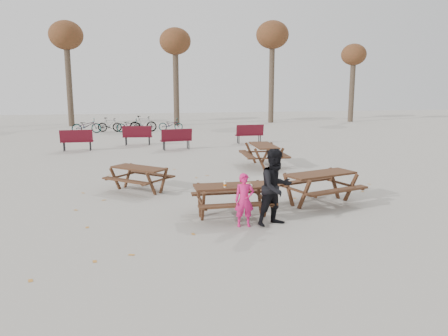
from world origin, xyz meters
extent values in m
plane|color=gray|center=(0.00, 0.00, 0.00)|extent=(80.00, 80.00, 0.00)
cube|color=#351E13|center=(0.00, 0.00, 0.75)|extent=(1.80, 0.70, 0.05)
cube|color=#351E13|center=(0.00, -0.60, 0.45)|extent=(1.80, 0.25, 0.05)
cube|color=#351E13|center=(0.00, 0.60, 0.45)|extent=(1.80, 0.25, 0.05)
cylinder|color=#351E13|center=(-0.75, -0.30, 0.36)|extent=(0.08, 0.08, 0.73)
cylinder|color=#351E13|center=(-0.75, 0.30, 0.36)|extent=(0.08, 0.08, 0.73)
cylinder|color=#351E13|center=(0.75, -0.30, 0.36)|extent=(0.08, 0.08, 0.73)
cylinder|color=#351E13|center=(0.75, 0.30, 0.36)|extent=(0.08, 0.08, 0.73)
cube|color=white|center=(0.34, -0.17, 0.79)|extent=(0.18, 0.11, 0.03)
ellipsoid|color=tan|center=(0.34, -0.17, 0.83)|extent=(0.14, 0.06, 0.05)
cylinder|color=silver|center=(-0.22, -0.20, 0.85)|extent=(0.06, 0.06, 0.15)
cylinder|color=orange|center=(-0.22, -0.20, 0.83)|extent=(0.07, 0.07, 0.05)
cylinder|color=white|center=(-0.22, -0.20, 0.94)|extent=(0.03, 0.03, 0.02)
imported|color=#D61A68|center=(0.10, -0.75, 0.60)|extent=(0.46, 0.33, 1.20)
imported|color=black|center=(0.81, -0.79, 0.87)|extent=(1.02, 0.91, 1.73)
imported|color=black|center=(-5.33, 19.97, 0.49)|extent=(1.92, 0.86, 0.98)
imported|color=black|center=(-3.89, 20.54, 0.48)|extent=(1.64, 0.65, 0.96)
imported|color=black|center=(-2.58, 20.20, 0.45)|extent=(1.77, 0.75, 0.90)
imported|color=black|center=(-1.68, 20.12, 0.54)|extent=(1.82, 0.63, 1.08)
imported|color=black|center=(0.19, 20.34, 0.43)|extent=(1.73, 0.88, 0.86)
cylinder|color=#382B21|center=(-7.00, 25.50, 3.15)|extent=(0.44, 0.44, 6.30)
ellipsoid|color=brown|center=(-7.00, 25.50, 6.75)|extent=(2.52, 2.52, 2.14)
cylinder|color=#382B21|center=(1.00, 24.50, 2.97)|extent=(0.44, 0.44, 5.95)
ellipsoid|color=brown|center=(1.00, 24.50, 6.38)|extent=(2.38, 2.38, 2.02)
cylinder|color=#382B21|center=(9.00, 25.50, 3.32)|extent=(0.44, 0.44, 6.65)
ellipsoid|color=brown|center=(9.00, 25.50, 7.12)|extent=(2.66, 2.66, 2.26)
cylinder|color=#382B21|center=(16.00, 25.00, 2.62)|extent=(0.44, 0.44, 5.25)
ellipsoid|color=brown|center=(16.00, 25.00, 5.62)|extent=(2.10, 2.10, 1.79)
camera|label=1|loc=(-2.19, -9.79, 3.09)|focal=35.00mm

